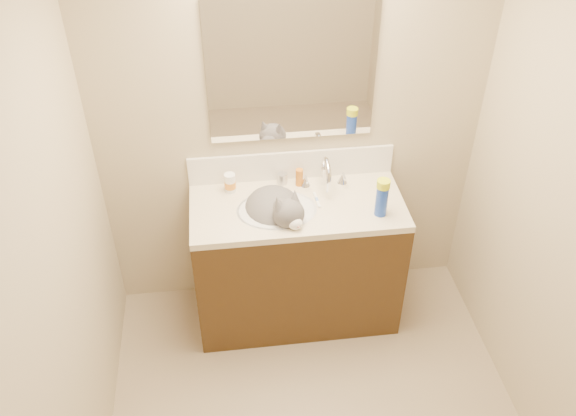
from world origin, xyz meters
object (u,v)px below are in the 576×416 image
object	(u,v)px
vanity_cabinet	(297,263)
spray_can	(382,201)
amber_bottle	(299,177)
basin	(277,219)
cat	(276,211)
faucet	(326,176)
pill_bottle	(230,183)
silver_jar	(282,178)

from	to	relation	value
vanity_cabinet	spray_can	bearing A→B (deg)	-17.75
amber_bottle	spray_can	world-z (taller)	spray_can
vanity_cabinet	basin	bearing A→B (deg)	-165.96
cat	amber_bottle	bearing A→B (deg)	29.23
vanity_cabinet	amber_bottle	world-z (taller)	amber_bottle
faucet	spray_can	xyz separation A→B (m)	(0.26, -0.28, 0.00)
cat	pill_bottle	world-z (taller)	cat
cat	pill_bottle	distance (m)	0.32
silver_jar	spray_can	bearing A→B (deg)	-35.64
faucet	spray_can	distance (m)	0.38
vanity_cabinet	basin	xyz separation A→B (m)	(-0.12, -0.03, 0.38)
faucet	spray_can	world-z (taller)	faucet
basin	silver_jar	bearing A→B (deg)	76.17
cat	amber_bottle	distance (m)	0.27
amber_bottle	basin	bearing A→B (deg)	-125.74
pill_bottle	spray_can	world-z (taller)	spray_can
vanity_cabinet	faucet	bearing A→B (deg)	37.29
cat	spray_can	xyz separation A→B (m)	(0.56, -0.12, 0.11)
cat	spray_can	size ratio (longest dim) A/B	2.74
silver_jar	spray_can	distance (m)	0.61
vanity_cabinet	faucet	distance (m)	0.58
silver_jar	amber_bottle	xyz separation A→B (m)	(0.10, -0.03, 0.02)
pill_bottle	amber_bottle	world-z (taller)	pill_bottle
cat	silver_jar	distance (m)	0.25
spray_can	vanity_cabinet	bearing A→B (deg)	162.25
pill_bottle	basin	bearing A→B (deg)	-39.98
faucet	pill_bottle	bearing A→B (deg)	176.00
vanity_cabinet	spray_can	distance (m)	0.71
pill_bottle	spray_can	size ratio (longest dim) A/B	0.64
basin	cat	size ratio (longest dim) A/B	0.91
silver_jar	amber_bottle	world-z (taller)	amber_bottle
basin	spray_can	bearing A→B (deg)	-11.16
vanity_cabinet	silver_jar	world-z (taller)	silver_jar
vanity_cabinet	spray_can	world-z (taller)	spray_can
amber_bottle	pill_bottle	bearing A→B (deg)	-178.40
vanity_cabinet	faucet	world-z (taller)	faucet
faucet	cat	size ratio (longest dim) A/B	0.56
pill_bottle	amber_bottle	bearing A→B (deg)	1.60
faucet	cat	world-z (taller)	faucet
basin	cat	world-z (taller)	cat
vanity_cabinet	pill_bottle	xyz separation A→B (m)	(-0.36, 0.18, 0.51)
faucet	silver_jar	size ratio (longest dim) A/B	4.21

